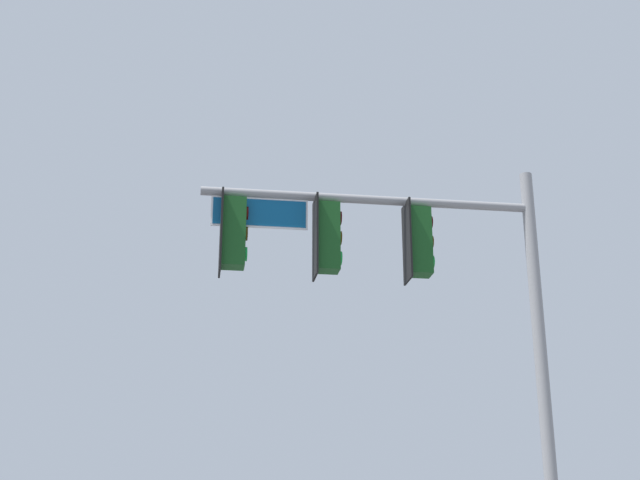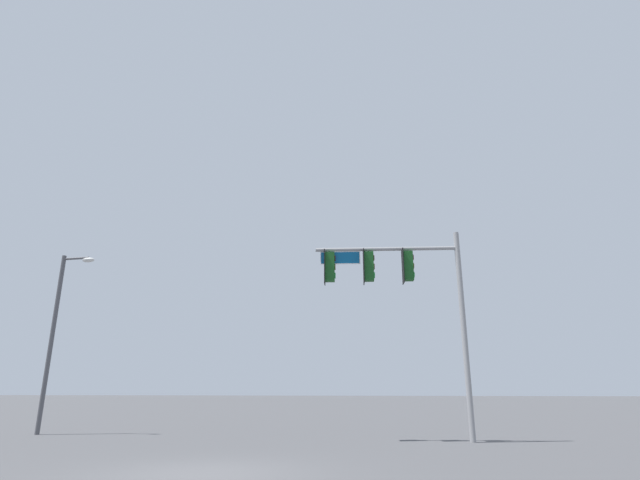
% 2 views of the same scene
% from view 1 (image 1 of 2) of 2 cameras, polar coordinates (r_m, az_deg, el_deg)
% --- Properties ---
extents(signal_pole_near, '(5.31, 1.26, 7.36)m').
position_cam_1_polar(signal_pole_near, '(13.78, 5.02, -2.79)').
color(signal_pole_near, gray).
rests_on(signal_pole_near, ground_plane).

